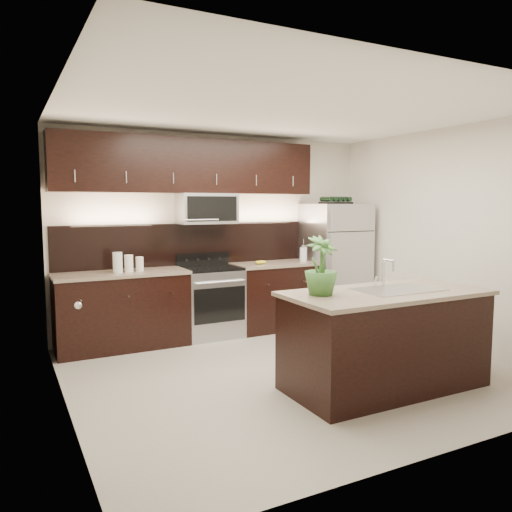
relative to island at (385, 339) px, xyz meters
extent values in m
plane|color=gray|center=(-0.53, 0.80, -0.47)|extent=(4.50, 4.50, 0.00)
cube|color=beige|center=(-0.53, 2.80, 0.88)|extent=(4.50, 0.02, 2.70)
cube|color=beige|center=(-0.53, -1.20, 0.88)|extent=(4.50, 0.02, 2.70)
cube|color=beige|center=(-2.78, 0.80, 0.88)|extent=(0.02, 4.00, 2.70)
cube|color=beige|center=(1.72, 0.80, 0.88)|extent=(0.02, 4.00, 2.70)
cube|color=white|center=(-0.53, 0.80, 2.23)|extent=(4.50, 4.00, 0.02)
cube|color=silver|center=(-2.76, 0.00, 0.54)|extent=(0.04, 0.80, 2.02)
sphere|color=silver|center=(-2.73, 0.32, 0.53)|extent=(0.06, 0.06, 0.06)
cube|color=black|center=(-2.77, 1.55, 1.18)|extent=(0.01, 0.32, 0.46)
cube|color=white|center=(-2.77, 1.55, 1.18)|extent=(0.00, 0.24, 0.36)
cube|color=black|center=(-1.95, 2.49, -0.02)|extent=(1.57, 0.62, 0.90)
cube|color=black|center=(0.18, 2.49, -0.02)|extent=(1.16, 0.62, 0.90)
cube|color=#B2B2B7|center=(-0.78, 2.49, -0.02)|extent=(0.76, 0.62, 0.90)
cube|color=black|center=(-0.78, 2.49, 0.44)|extent=(0.76, 0.60, 0.03)
cube|color=tan|center=(-1.95, 2.49, 0.45)|extent=(1.59, 0.65, 0.04)
cube|color=tan|center=(0.18, 2.49, 0.45)|extent=(1.18, 0.65, 0.04)
cube|color=black|center=(-0.99, 2.79, 0.75)|extent=(3.49, 0.02, 0.56)
cube|color=#B2B2B7|center=(-0.78, 2.60, 1.23)|extent=(0.76, 0.40, 0.40)
cube|color=black|center=(-0.99, 2.64, 1.78)|extent=(3.49, 0.33, 0.70)
cube|color=black|center=(0.00, 0.00, -0.02)|extent=(1.90, 0.90, 0.90)
cube|color=tan|center=(0.00, 0.00, 0.45)|extent=(1.96, 0.96, 0.04)
cube|color=silver|center=(0.15, 0.00, 0.47)|extent=(0.84, 0.50, 0.01)
cylinder|color=silver|center=(0.15, 0.21, 0.59)|extent=(0.03, 0.03, 0.24)
cylinder|color=silver|center=(0.15, 0.14, 0.74)|extent=(0.02, 0.14, 0.02)
cylinder|color=silver|center=(0.15, 0.07, 0.69)|extent=(0.02, 0.02, 0.10)
cube|color=#B2B2B7|center=(1.18, 2.43, 0.41)|extent=(0.85, 0.77, 1.76)
cube|color=black|center=(1.18, 2.43, 1.30)|extent=(0.44, 0.27, 0.03)
cylinder|color=black|center=(1.02, 2.43, 1.36)|extent=(0.07, 0.25, 0.07)
cylinder|color=black|center=(1.10, 2.43, 1.36)|extent=(0.07, 0.25, 0.07)
cylinder|color=black|center=(1.18, 2.43, 1.36)|extent=(0.07, 0.25, 0.07)
cylinder|color=black|center=(1.27, 2.43, 1.36)|extent=(0.07, 0.25, 0.07)
cylinder|color=black|center=(1.35, 2.43, 1.36)|extent=(0.07, 0.25, 0.07)
imported|color=#336127|center=(-0.67, 0.12, 0.74)|extent=(0.33, 0.33, 0.53)
cylinder|color=silver|center=(-2.00, 2.44, 0.59)|extent=(0.11, 0.11, 0.25)
cylinder|color=silver|center=(-1.86, 2.45, 0.57)|extent=(0.10, 0.10, 0.21)
cylinder|color=silver|center=(-1.73, 2.46, 0.56)|extent=(0.09, 0.09, 0.18)
cylinder|color=silver|center=(0.64, 2.44, 0.57)|extent=(0.10, 0.10, 0.20)
cylinder|color=silver|center=(0.64, 2.44, 0.68)|extent=(0.11, 0.11, 0.02)
cylinder|color=silver|center=(0.64, 2.44, 0.73)|extent=(0.01, 0.01, 0.08)
ellipsoid|color=gold|center=(-0.13, 2.41, 0.49)|extent=(0.19, 0.15, 0.05)
camera|label=1|loc=(-3.23, -3.58, 1.29)|focal=35.00mm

